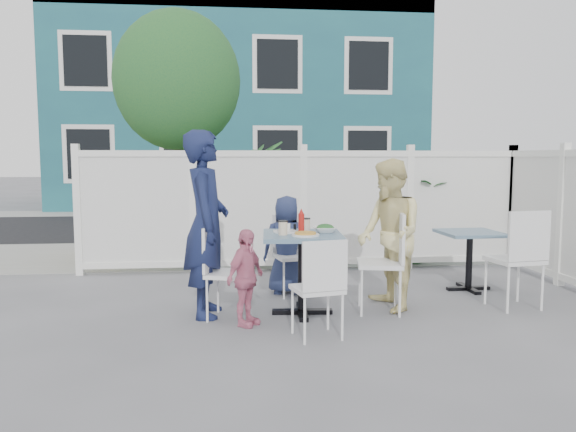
{
  "coord_description": "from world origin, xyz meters",
  "views": [
    {
      "loc": [
        -0.87,
        -4.95,
        1.51
      ],
      "look_at": [
        -0.28,
        0.72,
        0.91
      ],
      "focal_mm": 35.0,
      "sensor_mm": 36.0,
      "label": 1
    }
  ],
  "objects": [
    {
      "name": "ground",
      "position": [
        0.0,
        0.0,
        0.0
      ],
      "size": [
        80.0,
        80.0,
        0.0
      ],
      "primitive_type": "plane",
      "color": "slate"
    },
    {
      "name": "near_sidewalk",
      "position": [
        0.0,
        3.8,
        0.01
      ],
      "size": [
        24.0,
        2.6,
        0.01
      ],
      "primitive_type": "cube",
      "color": "gray",
      "rests_on": "ground"
    },
    {
      "name": "street",
      "position": [
        0.0,
        7.5,
        0.0
      ],
      "size": [
        24.0,
        5.0,
        0.01
      ],
      "primitive_type": "cube",
      "color": "black",
      "rests_on": "ground"
    },
    {
      "name": "far_sidewalk",
      "position": [
        0.0,
        10.6,
        0.01
      ],
      "size": [
        24.0,
        1.6,
        0.01
      ],
      "primitive_type": "cube",
      "color": "gray",
      "rests_on": "ground"
    },
    {
      "name": "building",
      "position": [
        -0.5,
        14.0,
        3.0
      ],
      "size": [
        11.0,
        6.0,
        6.0
      ],
      "color": "#1E5563",
      "rests_on": "ground"
    },
    {
      "name": "fence_back",
      "position": [
        0.1,
        2.4,
        0.78
      ],
      "size": [
        5.86,
        0.08,
        1.6
      ],
      "color": "white",
      "rests_on": "ground"
    },
    {
      "name": "tree",
      "position": [
        -1.6,
        3.3,
        2.59
      ],
      "size": [
        1.8,
        1.62,
        3.59
      ],
      "color": "#382316",
      "rests_on": "ground"
    },
    {
      "name": "utility_cabinet",
      "position": [
        -2.5,
        4.0,
        0.71
      ],
      "size": [
        0.81,
        0.61,
        1.42
      ],
      "primitive_type": "cube",
      "rotation": [
        0.0,
        0.0,
        -0.08
      ],
      "color": "gold",
      "rests_on": "ground"
    },
    {
      "name": "potted_shrub_a",
      "position": [
        -0.49,
        3.1,
        0.87
      ],
      "size": [
        1.24,
        1.24,
        1.74
      ],
      "primitive_type": "imported",
      "rotation": [
        0.0,
        0.0,
        5.05
      ],
      "color": "#1A4F29",
      "rests_on": "ground"
    },
    {
      "name": "potted_shrub_b",
      "position": [
        1.62,
        3.0,
        0.8
      ],
      "size": [
        1.54,
        1.68,
        1.59
      ],
      "primitive_type": "imported",
      "rotation": [
        0.0,
        0.0,
        1.34
      ],
      "color": "#1A4F29",
      "rests_on": "ground"
    },
    {
      "name": "main_table",
      "position": [
        -0.18,
        0.32,
        0.61
      ],
      "size": [
        0.79,
        0.79,
        0.79
      ],
      "rotation": [
        0.0,
        0.0,
        -0.07
      ],
      "color": "#3D597E",
      "rests_on": "ground"
    },
    {
      "name": "spare_table",
      "position": [
        1.84,
        1.1,
        0.52
      ],
      "size": [
        0.66,
        0.66,
        0.68
      ],
      "rotation": [
        0.0,
        0.0,
        0.03
      ],
      "color": "#3D597E",
      "rests_on": "ground"
    },
    {
      "name": "chair_left",
      "position": [
        -0.96,
        0.26,
        0.51
      ],
      "size": [
        0.47,
        0.48,
        0.87
      ],
      "rotation": [
        0.0,
        0.0,
        -1.85
      ],
      "color": "white",
      "rests_on": "ground"
    },
    {
      "name": "chair_right",
      "position": [
        0.66,
        0.3,
        0.57
      ],
      "size": [
        0.5,
        0.52,
        0.98
      ],
      "rotation": [
        0.0,
        0.0,
        1.38
      ],
      "color": "white",
      "rests_on": "ground"
    },
    {
      "name": "chair_back",
      "position": [
        -0.19,
        1.17,
        0.51
      ],
      "size": [
        0.47,
        0.46,
        0.87
      ],
      "rotation": [
        0.0,
        0.0,
        3.35
      ],
      "color": "white",
      "rests_on": "ground"
    },
    {
      "name": "chair_near",
      "position": [
        -0.14,
        -0.47,
        0.49
      ],
      "size": [
        0.45,
        0.44,
        0.85
      ],
      "rotation": [
        0.0,
        0.0,
        0.21
      ],
      "color": "white",
      "rests_on": "ground"
    },
    {
      "name": "chair_spare",
      "position": [
        1.98,
        0.24,
        0.58
      ],
      "size": [
        0.51,
        0.5,
        1.0
      ],
      "rotation": [
        0.0,
        0.0,
        0.15
      ],
      "color": "white",
      "rests_on": "ground"
    },
    {
      "name": "man",
      "position": [
        -1.1,
        0.38,
        0.88
      ],
      "size": [
        0.45,
        0.66,
        1.77
      ],
      "primitive_type": "imported",
      "rotation": [
        0.0,
        0.0,
        1.53
      ],
      "color": "#161E45",
      "rests_on": "ground"
    },
    {
      "name": "woman",
      "position": [
        0.69,
        0.39,
        0.75
      ],
      "size": [
        0.65,
        0.79,
        1.5
      ],
      "primitive_type": "imported",
      "rotation": [
        0.0,
        0.0,
        -1.45
      ],
      "color": "#ECD04A",
      "rests_on": "ground"
    },
    {
      "name": "boy",
      "position": [
        -0.25,
        1.16,
        0.55
      ],
      "size": [
        0.57,
        0.41,
        1.09
      ],
      "primitive_type": "imported",
      "rotation": [
        0.0,
        0.0,
        3.03
      ],
      "color": "navy",
      "rests_on": "ground"
    },
    {
      "name": "toddler",
      "position": [
        -0.74,
        -0.01,
        0.44
      ],
      "size": [
        0.48,
        0.54,
        0.88
      ],
      "primitive_type": "imported",
      "rotation": [
        0.0,
        0.0,
        0.94
      ],
      "color": "pink",
      "rests_on": "ground"
    },
    {
      "name": "plate_main",
      "position": [
        -0.18,
        0.16,
        0.79
      ],
      "size": [
        0.26,
        0.26,
        0.02
      ],
      "primitive_type": "cylinder",
      "color": "white",
      "rests_on": "main_table"
    },
    {
      "name": "plate_side",
      "position": [
        -0.34,
        0.42,
        0.79
      ],
      "size": [
        0.23,
        0.23,
        0.02
      ],
      "primitive_type": "cylinder",
      "color": "white",
      "rests_on": "main_table"
    },
    {
      "name": "salad_bowl",
      "position": [
        0.05,
        0.36,
        0.82
      ],
      "size": [
        0.23,
        0.23,
        0.06
      ],
      "primitive_type": "imported",
      "color": "white",
      "rests_on": "main_table"
    },
    {
      "name": "coffee_cup_a",
      "position": [
        -0.38,
        0.24,
        0.85
      ],
      "size": [
        0.08,
        0.08,
        0.12
      ],
      "primitive_type": "cylinder",
      "color": "beige",
      "rests_on": "main_table"
    },
    {
      "name": "coffee_cup_b",
      "position": [
        -0.11,
        0.56,
        0.84
      ],
      "size": [
        0.07,
        0.07,
        0.11
      ],
      "primitive_type": "cylinder",
      "color": "beige",
      "rests_on": "main_table"
    },
    {
      "name": "ketchup_bottle",
      "position": [
        -0.19,
        0.35,
        0.88
      ],
      "size": [
        0.06,
        0.06,
        0.19
      ],
      "primitive_type": "cylinder",
      "color": "#AB1813",
      "rests_on": "main_table"
    },
    {
      "name": "salt_shaker",
      "position": [
        -0.29,
        0.55,
        0.82
      ],
      "size": [
        0.03,
        0.03,
        0.07
      ],
      "primitive_type": "cylinder",
      "color": "white",
      "rests_on": "main_table"
    },
    {
      "name": "pepper_shaker",
      "position": [
        -0.23,
        0.56,
        0.82
      ],
      "size": [
        0.03,
        0.03,
        0.06
      ],
      "primitive_type": "cylinder",
      "color": "black",
      "rests_on": "main_table"
    }
  ]
}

